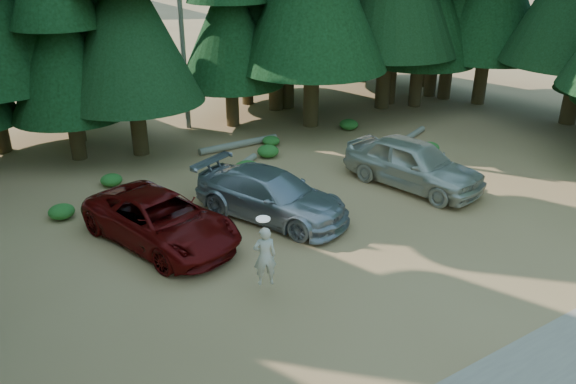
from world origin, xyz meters
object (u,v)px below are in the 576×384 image
at_px(silver_minivan_right, 413,163).
at_px(silver_minivan_center, 271,195).
at_px(frisbee_player, 265,256).
at_px(log_right, 404,140).
at_px(log_mid, 239,144).
at_px(red_pickup, 161,220).
at_px(log_left, 232,171).

bearing_deg(silver_minivan_right, silver_minivan_center, 161.40).
height_order(silver_minivan_center, frisbee_player, frisbee_player).
bearing_deg(frisbee_player, log_right, -128.68).
height_order(silver_minivan_center, log_mid, silver_minivan_center).
xyz_separation_m(red_pickup, log_left, (4.30, 3.72, -0.62)).
bearing_deg(silver_minivan_center, log_mid, 47.25).
distance_m(silver_minivan_center, silver_minivan_right, 5.83).
xyz_separation_m(red_pickup, silver_minivan_center, (3.71, -0.29, 0.03)).
bearing_deg(log_left, log_mid, 24.06).
distance_m(log_left, log_right, 8.44).
height_order(log_left, log_mid, log_mid).
bearing_deg(log_right, log_left, 151.10).
height_order(frisbee_player, log_left, frisbee_player).
bearing_deg(red_pickup, silver_minivan_right, -22.05).
relative_size(silver_minivan_right, log_right, 1.26).
bearing_deg(silver_minivan_right, frisbee_player, -171.56).
xyz_separation_m(silver_minivan_center, log_right, (8.99, 3.18, -0.66)).
relative_size(silver_minivan_center, log_right, 1.28).
xyz_separation_m(silver_minivan_right, log_right, (3.19, 3.78, -0.78)).
xyz_separation_m(frisbee_player, log_right, (11.42, 6.96, -0.99)).
distance_m(silver_minivan_right, log_left, 7.00).
relative_size(log_left, log_right, 0.89).
height_order(silver_minivan_right, log_mid, silver_minivan_right).
height_order(silver_minivan_center, log_left, silver_minivan_center).
bearing_deg(silver_minivan_right, log_mid, 103.08).
bearing_deg(frisbee_player, silver_minivan_right, -138.92).
relative_size(red_pickup, log_right, 1.28).
bearing_deg(log_mid, log_left, -122.49).
distance_m(silver_minivan_center, log_left, 4.11).
distance_m(red_pickup, log_mid, 8.78).
bearing_deg(log_left, red_pickup, -172.67).
bearing_deg(silver_minivan_center, log_right, -4.39).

